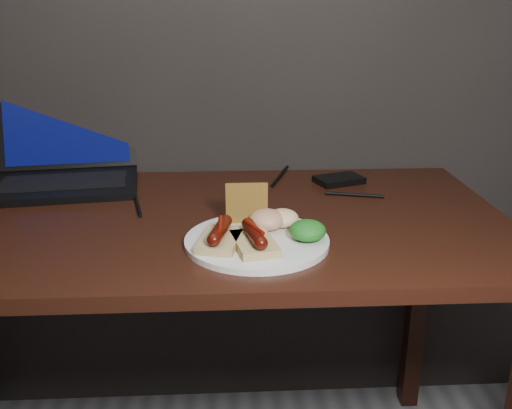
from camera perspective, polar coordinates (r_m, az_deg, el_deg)
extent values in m
cube|color=black|center=(1.25, -7.17, -1.88)|extent=(1.40, 0.70, 0.03)
cube|color=black|center=(1.77, 15.86, -9.18)|extent=(0.05, 0.05, 0.72)
cube|color=black|center=(1.49, -18.63, 1.83)|extent=(0.38, 0.29, 0.02)
cube|color=black|center=(1.49, -18.68, 2.21)|extent=(0.32, 0.17, 0.00)
cube|color=black|center=(1.62, -18.42, 7.65)|extent=(0.36, 0.14, 0.23)
cube|color=#0F0858|center=(1.62, -18.42, 7.65)|extent=(0.33, 0.12, 0.20)
cube|color=black|center=(1.48, 8.30, 2.47)|extent=(0.14, 0.11, 0.02)
cylinder|color=black|center=(1.34, -11.82, 0.16)|extent=(0.05, 0.18, 0.01)
cylinder|color=black|center=(1.53, 2.57, 3.06)|extent=(0.08, 0.21, 0.01)
cylinder|color=black|center=(1.38, 9.79, 0.97)|extent=(0.14, 0.04, 0.01)
cylinder|color=silver|center=(1.10, 0.08, -3.68)|extent=(0.29, 0.29, 0.01)
cube|color=#CFB579|center=(1.07, -3.60, -3.58)|extent=(0.09, 0.13, 0.02)
cylinder|color=#4F1005|center=(1.06, -3.62, -2.56)|extent=(0.05, 0.10, 0.02)
sphere|color=#4F1005|center=(1.02, -4.25, -3.55)|extent=(0.02, 0.02, 0.02)
sphere|color=#4F1005|center=(1.10, -3.04, -1.64)|extent=(0.02, 0.02, 0.02)
cylinder|color=#5D0A04|center=(1.05, -3.63, -1.93)|extent=(0.01, 0.07, 0.01)
cube|color=#CFB579|center=(1.05, -0.17, -3.93)|extent=(0.09, 0.13, 0.02)
cylinder|color=#4F1005|center=(1.04, -0.17, -2.89)|extent=(0.04, 0.10, 0.02)
sphere|color=#4F1005|center=(1.00, 0.51, -3.90)|extent=(0.03, 0.02, 0.02)
sphere|color=#4F1005|center=(1.08, -0.81, -1.97)|extent=(0.03, 0.02, 0.02)
cylinder|color=#5D0A04|center=(1.04, -0.18, -2.26)|extent=(0.03, 0.07, 0.01)
cube|color=olive|center=(1.15, -0.93, 0.13)|extent=(0.09, 0.01, 0.08)
ellipsoid|color=#105216|center=(1.08, 5.18, -2.60)|extent=(0.07, 0.07, 0.04)
ellipsoid|color=maroon|center=(1.13, 1.11, -1.51)|extent=(0.07, 0.07, 0.04)
ellipsoid|color=beige|center=(1.15, 2.69, -1.36)|extent=(0.06, 0.06, 0.04)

